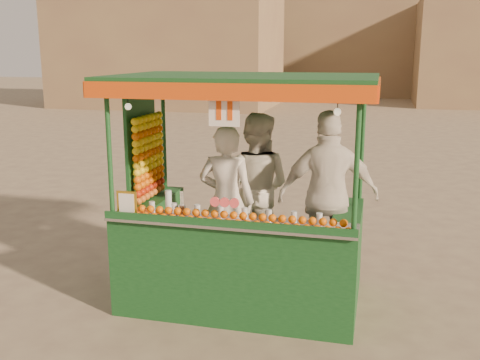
% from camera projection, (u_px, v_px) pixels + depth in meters
% --- Properties ---
extents(ground, '(90.00, 90.00, 0.00)m').
position_uv_depth(ground, '(284.00, 292.00, 6.01)').
color(ground, '#6C5D4D').
rests_on(ground, ground).
extents(building_left, '(10.00, 6.00, 6.00)m').
position_uv_depth(building_left, '(169.00, 42.00, 26.37)').
color(building_left, olive).
rests_on(building_left, ground).
extents(building_center, '(14.00, 7.00, 7.00)m').
position_uv_depth(building_center, '(335.00, 36.00, 34.04)').
color(building_center, olive).
rests_on(building_center, ground).
extents(juice_cart, '(2.56, 1.66, 2.32)m').
position_uv_depth(juice_cart, '(235.00, 233.00, 5.63)').
color(juice_cart, '#103E19').
rests_on(juice_cart, ground).
extents(vendor_left, '(0.58, 0.39, 1.57)m').
position_uv_depth(vendor_left, '(227.00, 201.00, 5.66)').
color(vendor_left, silver).
rests_on(vendor_left, ground).
extents(vendor_middle, '(0.85, 0.69, 1.64)m').
position_uv_depth(vendor_middle, '(256.00, 188.00, 6.08)').
color(vendor_middle, silver).
rests_on(vendor_middle, ground).
extents(vendor_right, '(1.08, 0.65, 1.72)m').
position_uv_depth(vendor_right, '(328.00, 196.00, 5.57)').
color(vendor_right, silver).
rests_on(vendor_right, ground).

